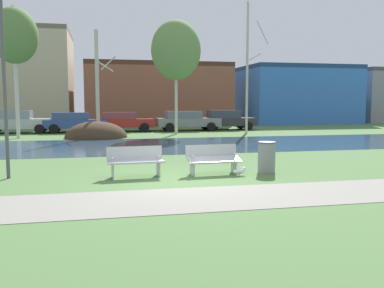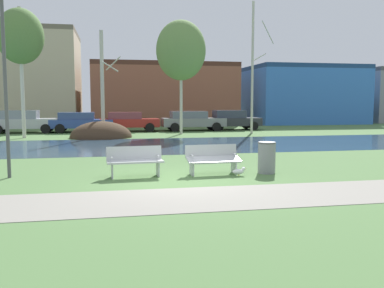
{
  "view_description": "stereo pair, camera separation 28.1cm",
  "coord_description": "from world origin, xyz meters",
  "px_view_note": "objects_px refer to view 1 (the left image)",
  "views": [
    {
      "loc": [
        -2.09,
        -10.79,
        2.17
      ],
      "look_at": [
        0.63,
        1.67,
        0.86
      ],
      "focal_mm": 38.89,
      "sensor_mm": 36.0,
      "label": 1
    },
    {
      "loc": [
        -1.82,
        -10.84,
        2.17
      ],
      "look_at": [
        0.63,
        1.67,
        0.86
      ],
      "focal_mm": 38.89,
      "sensor_mm": 36.0,
      "label": 2
    }
  ],
  "objects_px": {
    "parked_sedan_second_blue": "(75,122)",
    "parked_wagon_fourth_grey": "(187,120)",
    "bench_right": "(213,158)",
    "parked_van_nearest_silver": "(16,121)",
    "bench_left": "(136,161)",
    "trash_bin": "(267,157)",
    "parked_suv_fifth_dark": "(226,120)",
    "seagull": "(239,171)",
    "parked_hatch_third_red": "(123,121)",
    "streetlamp": "(3,49)"
  },
  "relations": [
    {
      "from": "parked_van_nearest_silver",
      "to": "parked_wagon_fourth_grey",
      "type": "bearing_deg",
      "value": -0.16
    },
    {
      "from": "seagull",
      "to": "streetlamp",
      "type": "relative_size",
      "value": 0.08
    },
    {
      "from": "streetlamp",
      "to": "parked_sedan_second_blue",
      "type": "relative_size",
      "value": 1.25
    },
    {
      "from": "seagull",
      "to": "parked_suv_fifth_dark",
      "type": "distance_m",
      "value": 19.68
    },
    {
      "from": "streetlamp",
      "to": "parked_van_nearest_silver",
      "type": "relative_size",
      "value": 1.17
    },
    {
      "from": "parked_hatch_third_red",
      "to": "parked_van_nearest_silver",
      "type": "bearing_deg",
      "value": -178.89
    },
    {
      "from": "seagull",
      "to": "parked_sedan_second_blue",
      "type": "bearing_deg",
      "value": 107.1
    },
    {
      "from": "trash_bin",
      "to": "parked_sedan_second_blue",
      "type": "height_order",
      "value": "parked_sedan_second_blue"
    },
    {
      "from": "streetlamp",
      "to": "trash_bin",
      "type": "bearing_deg",
      "value": -5.32
    },
    {
      "from": "parked_sedan_second_blue",
      "to": "parked_hatch_third_red",
      "type": "xyz_separation_m",
      "value": [
        3.32,
        0.12,
        -0.01
      ]
    },
    {
      "from": "seagull",
      "to": "parked_van_nearest_silver",
      "type": "distance_m",
      "value": 20.95
    },
    {
      "from": "bench_left",
      "to": "parked_hatch_third_red",
      "type": "bearing_deg",
      "value": 88.22
    },
    {
      "from": "parked_hatch_third_red",
      "to": "parked_wagon_fourth_grey",
      "type": "height_order",
      "value": "parked_wagon_fourth_grey"
    },
    {
      "from": "seagull",
      "to": "parked_sedan_second_blue",
      "type": "relative_size",
      "value": 0.1
    },
    {
      "from": "bench_right",
      "to": "parked_van_nearest_silver",
      "type": "xyz_separation_m",
      "value": [
        -8.91,
        18.18,
        0.34
      ]
    },
    {
      "from": "parked_wagon_fourth_grey",
      "to": "seagull",
      "type": "bearing_deg",
      "value": -96.87
    },
    {
      "from": "bench_left",
      "to": "bench_right",
      "type": "bearing_deg",
      "value": -0.0
    },
    {
      "from": "parked_sedan_second_blue",
      "to": "streetlamp",
      "type": "bearing_deg",
      "value": -92.55
    },
    {
      "from": "parked_wagon_fourth_grey",
      "to": "parked_suv_fifth_dark",
      "type": "bearing_deg",
      "value": 6.12
    },
    {
      "from": "bench_right",
      "to": "parked_wagon_fourth_grey",
      "type": "relative_size",
      "value": 0.35
    },
    {
      "from": "bench_left",
      "to": "seagull",
      "type": "height_order",
      "value": "bench_left"
    },
    {
      "from": "parked_hatch_third_red",
      "to": "bench_right",
      "type": "bearing_deg",
      "value": -84.59
    },
    {
      "from": "parked_van_nearest_silver",
      "to": "parked_wagon_fourth_grey",
      "type": "xyz_separation_m",
      "value": [
        11.83,
        -0.03,
        -0.04
      ]
    },
    {
      "from": "seagull",
      "to": "parked_wagon_fourth_grey",
      "type": "height_order",
      "value": "parked_wagon_fourth_grey"
    },
    {
      "from": "bench_left",
      "to": "parked_van_nearest_silver",
      "type": "distance_m",
      "value": 19.35
    },
    {
      "from": "streetlamp",
      "to": "parked_wagon_fourth_grey",
      "type": "relative_size",
      "value": 1.16
    },
    {
      "from": "parked_suv_fifth_dark",
      "to": "bench_left",
      "type": "bearing_deg",
      "value": -114.38
    },
    {
      "from": "seagull",
      "to": "parked_hatch_third_red",
      "type": "relative_size",
      "value": 0.1
    },
    {
      "from": "seagull",
      "to": "parked_hatch_third_red",
      "type": "bearing_deg",
      "value": 97.34
    },
    {
      "from": "bench_right",
      "to": "seagull",
      "type": "bearing_deg",
      "value": -32.33
    },
    {
      "from": "parked_hatch_third_red",
      "to": "parked_suv_fifth_dark",
      "type": "bearing_deg",
      "value": 1.21
    },
    {
      "from": "trash_bin",
      "to": "parked_van_nearest_silver",
      "type": "height_order",
      "value": "parked_van_nearest_silver"
    },
    {
      "from": "parked_sedan_second_blue",
      "to": "parked_suv_fifth_dark",
      "type": "bearing_deg",
      "value": 1.45
    },
    {
      "from": "bench_right",
      "to": "trash_bin",
      "type": "xyz_separation_m",
      "value": [
        1.64,
        -0.14,
        0.02
      ]
    },
    {
      "from": "bench_left",
      "to": "parked_van_nearest_silver",
      "type": "bearing_deg",
      "value": 109.95
    },
    {
      "from": "bench_right",
      "to": "parked_wagon_fourth_grey",
      "type": "bearing_deg",
      "value": 80.86
    },
    {
      "from": "bench_right",
      "to": "parked_wagon_fourth_grey",
      "type": "xyz_separation_m",
      "value": [
        2.92,
        18.15,
        0.29
      ]
    },
    {
      "from": "parked_sedan_second_blue",
      "to": "parked_wagon_fourth_grey",
      "type": "height_order",
      "value": "parked_wagon_fourth_grey"
    },
    {
      "from": "parked_hatch_third_red",
      "to": "parked_suv_fifth_dark",
      "type": "distance_m",
      "value": 7.81
    },
    {
      "from": "bench_left",
      "to": "parked_hatch_third_red",
      "type": "distance_m",
      "value": 18.33
    },
    {
      "from": "bench_left",
      "to": "trash_bin",
      "type": "relative_size",
      "value": 1.71
    },
    {
      "from": "parked_sedan_second_blue",
      "to": "parked_wagon_fourth_grey",
      "type": "xyz_separation_m",
      "value": [
        7.97,
        -0.06,
        0.02
      ]
    },
    {
      "from": "trash_bin",
      "to": "seagull",
      "type": "bearing_deg",
      "value": -163.03
    },
    {
      "from": "bench_left",
      "to": "trash_bin",
      "type": "height_order",
      "value": "trash_bin"
    },
    {
      "from": "trash_bin",
      "to": "parked_wagon_fourth_grey",
      "type": "xyz_separation_m",
      "value": [
        1.28,
        18.29,
        0.27
      ]
    },
    {
      "from": "streetlamp",
      "to": "parked_wagon_fourth_grey",
      "type": "height_order",
      "value": "streetlamp"
    },
    {
      "from": "bench_left",
      "to": "bench_right",
      "type": "xyz_separation_m",
      "value": [
        2.3,
        -0.0,
        0.0
      ]
    },
    {
      "from": "trash_bin",
      "to": "parked_suv_fifth_dark",
      "type": "xyz_separation_m",
      "value": [
        4.43,
        18.63,
        0.28
      ]
    },
    {
      "from": "seagull",
      "to": "streetlamp",
      "type": "bearing_deg",
      "value": 171.36
    },
    {
      "from": "bench_left",
      "to": "parked_hatch_third_red",
      "type": "height_order",
      "value": "parked_hatch_third_red"
    }
  ]
}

